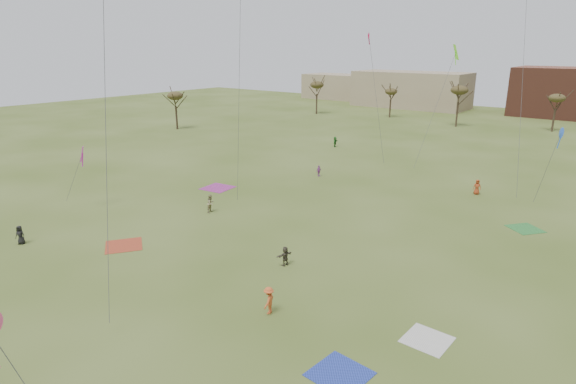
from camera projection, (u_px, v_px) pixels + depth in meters
The scene contains 17 objects.
ground at pixel (178, 312), 31.89m from camera, with size 260.00×260.00×0.00m, color #3D4F18.
spectator_fore_b at pixel (211, 203), 50.85m from camera, with size 0.94×0.73×1.93m, color #998E61.
spectator_fore_c at pixel (285, 256), 38.48m from camera, with size 1.50×0.48×1.62m, color #4D4637.
flyer_mid_a at pixel (20, 235), 42.62m from camera, with size 0.84×0.55×1.73m, color black.
flyer_mid_b at pixel (269, 300), 31.49m from camera, with size 1.22×0.70×1.89m, color #D05727.
spectator_mid_d at pixel (319, 171), 64.99m from camera, with size 0.88×0.37×1.51m, color #A747AB.
flyer_far_a at pixel (335, 142), 83.92m from camera, with size 1.68×0.53×1.81m, color #246C24.
flyer_far_b at pixel (477, 187), 56.94m from camera, with size 0.89×0.58×1.82m, color #A33D1C.
blanket_red at pixel (124, 246), 42.50m from camera, with size 3.11×3.11×0.03m, color #AF3E23.
blanket_blue at pixel (340, 374), 25.84m from camera, with size 2.91×2.91×0.03m, color #263BA6.
blanket_cream at pixel (427, 340), 28.86m from camera, with size 2.61×2.61×0.03m, color silver.
blanket_plum at pixel (218, 188), 59.76m from camera, with size 3.44×3.44×0.03m, color #992F83.
blanket_olive at pixel (525, 229), 46.38m from camera, with size 2.72×2.72×0.03m, color #2E7F35.
tree_line at pixel (491, 100), 91.24m from camera, with size 117.44×49.32×8.91m.
building_tan at pixel (411, 90), 137.80m from camera, with size 32.00×14.00×10.00m, color #937F60.
building_brick at pixel (572, 93), 117.83m from camera, with size 26.00×16.00×12.00m, color brown.
building_tan_west at pixel (336, 86), 160.97m from camera, with size 20.00×12.00×8.00m, color #937F60.
Camera 1 is at (23.07, -17.71, 17.03)m, focal length 29.75 mm.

